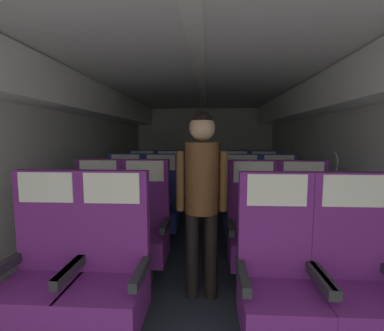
# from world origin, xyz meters

# --- Properties ---
(ground) EXTENTS (3.45, 6.80, 0.02)m
(ground) POSITION_xyz_m (0.00, 3.20, -0.01)
(ground) COLOR #2D3342
(fuselage_shell) EXTENTS (3.33, 6.45, 2.11)m
(fuselage_shell) POSITION_xyz_m (0.00, 3.44, 1.53)
(fuselage_shell) COLOR silver
(fuselage_shell) RESTS_ON ground
(seat_a_left_window) EXTENTS (0.49, 0.46, 1.17)m
(seat_a_left_window) POSITION_xyz_m (-0.97, 1.47, 0.49)
(seat_a_left_window) COLOR #38383D
(seat_a_left_window) RESTS_ON ground
(seat_a_left_aisle) EXTENTS (0.49, 0.46, 1.17)m
(seat_a_left_aisle) POSITION_xyz_m (-0.53, 1.47, 0.49)
(seat_a_left_aisle) COLOR #38383D
(seat_a_left_aisle) RESTS_ON ground
(seat_a_right_aisle) EXTENTS (0.49, 0.46, 1.17)m
(seat_a_right_aisle) POSITION_xyz_m (0.98, 1.46, 0.49)
(seat_a_right_aisle) COLOR #38383D
(seat_a_right_aisle) RESTS_ON ground
(seat_a_right_window) EXTENTS (0.49, 0.46, 1.17)m
(seat_a_right_window) POSITION_xyz_m (0.52, 1.46, 0.49)
(seat_a_right_window) COLOR #38383D
(seat_a_right_window) RESTS_ON ground
(seat_b_left_window) EXTENTS (0.49, 0.46, 1.17)m
(seat_b_left_window) POSITION_xyz_m (-0.99, 2.36, 0.49)
(seat_b_left_window) COLOR #38383D
(seat_b_left_window) RESTS_ON ground
(seat_b_left_aisle) EXTENTS (0.49, 0.46, 1.17)m
(seat_b_left_aisle) POSITION_xyz_m (-0.52, 2.36, 0.49)
(seat_b_left_aisle) COLOR #38383D
(seat_b_left_aisle) RESTS_ON ground
(seat_b_right_aisle) EXTENTS (0.49, 0.46, 1.17)m
(seat_b_right_aisle) POSITION_xyz_m (0.98, 2.34, 0.49)
(seat_b_right_aisle) COLOR #38383D
(seat_b_right_aisle) RESTS_ON ground
(seat_b_right_window) EXTENTS (0.49, 0.46, 1.17)m
(seat_b_right_window) POSITION_xyz_m (0.52, 2.34, 0.49)
(seat_b_right_window) COLOR #38383D
(seat_b_right_window) RESTS_ON ground
(seat_c_left_window) EXTENTS (0.49, 0.46, 1.17)m
(seat_c_left_window) POSITION_xyz_m (-0.99, 3.26, 0.49)
(seat_c_left_window) COLOR #38383D
(seat_c_left_window) RESTS_ON ground
(seat_c_left_aisle) EXTENTS (0.49, 0.46, 1.17)m
(seat_c_left_aisle) POSITION_xyz_m (-0.51, 3.24, 0.49)
(seat_c_left_aisle) COLOR #38383D
(seat_c_left_aisle) RESTS_ON ground
(seat_c_right_aisle) EXTENTS (0.49, 0.46, 1.17)m
(seat_c_right_aisle) POSITION_xyz_m (0.98, 3.24, 0.49)
(seat_c_right_aisle) COLOR #38383D
(seat_c_right_aisle) RESTS_ON ground
(seat_c_right_window) EXTENTS (0.49, 0.46, 1.17)m
(seat_c_right_window) POSITION_xyz_m (0.53, 3.26, 0.49)
(seat_c_right_window) COLOR #38383D
(seat_c_right_window) RESTS_ON ground
(seat_d_left_window) EXTENTS (0.49, 0.46, 1.17)m
(seat_d_left_window) POSITION_xyz_m (-0.98, 4.14, 0.49)
(seat_d_left_window) COLOR #38383D
(seat_d_left_window) RESTS_ON ground
(seat_d_left_aisle) EXTENTS (0.49, 0.46, 1.17)m
(seat_d_left_aisle) POSITION_xyz_m (-0.53, 4.14, 0.49)
(seat_d_left_aisle) COLOR #38383D
(seat_d_left_aisle) RESTS_ON ground
(seat_d_right_aisle) EXTENTS (0.49, 0.46, 1.17)m
(seat_d_right_aisle) POSITION_xyz_m (0.98, 4.14, 0.49)
(seat_d_right_aisle) COLOR #38383D
(seat_d_right_aisle) RESTS_ON ground
(seat_d_right_window) EXTENTS (0.49, 0.46, 1.17)m
(seat_d_right_window) POSITION_xyz_m (0.53, 4.15, 0.49)
(seat_d_right_window) COLOR #38383D
(seat_d_right_window) RESTS_ON ground
(flight_attendant) EXTENTS (0.43, 0.28, 1.59)m
(flight_attendant) POSITION_xyz_m (0.04, 2.10, 0.98)
(flight_attendant) COLOR black
(flight_attendant) RESTS_ON ground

